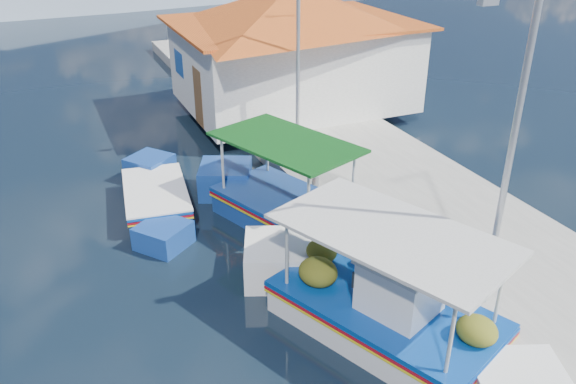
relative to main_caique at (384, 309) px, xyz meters
name	(u,v)px	position (x,y,z in m)	size (l,w,h in m)	color
quay	(420,211)	(3.25, 3.44, -0.24)	(5.00, 44.00, 0.50)	#AEABA2
bollards	(366,227)	(1.15, 2.69, 0.16)	(0.20, 17.20, 0.30)	#A5A8AD
main_caique	(384,309)	(0.00, 0.00, 0.00)	(4.17, 7.11, 2.54)	white
caique_green_canopy	(286,208)	(-0.04, 4.76, -0.11)	(3.61, 6.41, 2.57)	navy
caique_blue_hull	(156,200)	(-3.03, 6.80, -0.23)	(2.05, 5.46, 0.98)	navy
harbor_building	(293,44)	(3.55, 12.44, 2.29)	(10.49, 10.49, 4.40)	white
lamp_post_near	(508,145)	(1.86, -0.56, 3.36)	(1.21, 0.14, 6.00)	#A5A8AD
lamp_post_far	(295,40)	(1.86, 8.44, 3.36)	(1.21, 0.14, 6.00)	#A5A8AD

